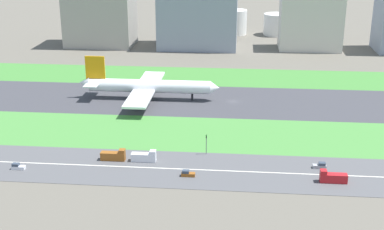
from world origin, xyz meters
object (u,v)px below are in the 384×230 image
car_3 (188,174)px  traffic_light (206,143)px  truck_2 (333,177)px  office_tower (310,22)px  car_0 (320,166)px  truck_1 (144,157)px  airliner (146,86)px  fuel_tank_centre (277,24)px  terminal_building (100,12)px  truck_0 (114,156)px  hangar_building (198,16)px  car_2 (18,167)px  fuel_tank_west (235,22)px

car_3 → traffic_light: 18.92m
truck_2 → office_tower: size_ratio=0.22×
car_0 → truck_1: bearing=-180.0°
airliner → fuel_tank_centre: 173.11m
truck_2 → traffic_light: traffic_light is taller
car_0 → terminal_building: (-120.23, 182.00, 20.90)m
truck_0 → terminal_building: size_ratio=0.19×
airliner → truck_2: bearing=-47.1°
truck_2 → hangar_building: hangar_building is taller
traffic_light → car_3: bearing=-104.8°
traffic_light → terminal_building: terminal_building is taller
car_0 → car_2: (-99.32, -10.00, 0.00)m
car_2 → fuel_tank_centre: size_ratio=0.23×
office_tower → truck_2: bearing=-94.2°
truck_1 → terminal_building: size_ratio=0.19×
terminal_building → car_0: bearing=-56.6°
car_3 → truck_2: 45.54m
truck_2 → truck_1: size_ratio=1.00×
car_0 → car_2: bearing=-174.3°
truck_1 → car_0: size_ratio=1.91×
fuel_tank_centre → car_0: bearing=-89.6°
truck_1 → car_0: truck_1 is taller
truck_2 → car_0: (-2.46, 10.00, -0.75)m
truck_2 → fuel_tank_west: fuel_tank_west is taller
car_0 → traffic_light: (-38.30, 7.99, 3.37)m
truck_0 → fuel_tank_west: bearing=80.7°
truck_2 → fuel_tank_west: bearing=-81.7°
hangar_building → office_tower: size_ratio=1.29×
hangar_building → fuel_tank_west: bearing=62.6°
car_3 → truck_0: bearing=-20.8°
car_0 → traffic_light: bearing=168.2°
car_0 → car_2: same height
airliner → car_0: airliner is taller
truck_2 → airliner: bearing=-47.1°
truck_1 → hangar_building: hangar_building is taller
car_3 → truck_0: truck_0 is taller
terminal_building → hangar_building: (64.74, 0.00, -1.91)m
car_0 → car_2: size_ratio=1.00×
truck_1 → fuel_tank_centre: (57.15, 227.00, 6.02)m
car_3 → terminal_building: (-77.16, 192.00, 20.90)m
traffic_light → office_tower: bearing=72.5°
truck_0 → truck_2: bearing=-7.9°
truck_1 → truck_0: same height
truck_2 → car_2: (-101.78, 0.00, -0.75)m
truck_2 → car_3: bearing=-0.0°
traffic_light → hangar_building: bearing=95.6°
airliner → office_tower: office_tower is taller
fuel_tank_west → traffic_light: bearing=-91.6°
car_3 → car_0: 44.21m
hangar_building → car_3: bearing=-86.3°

